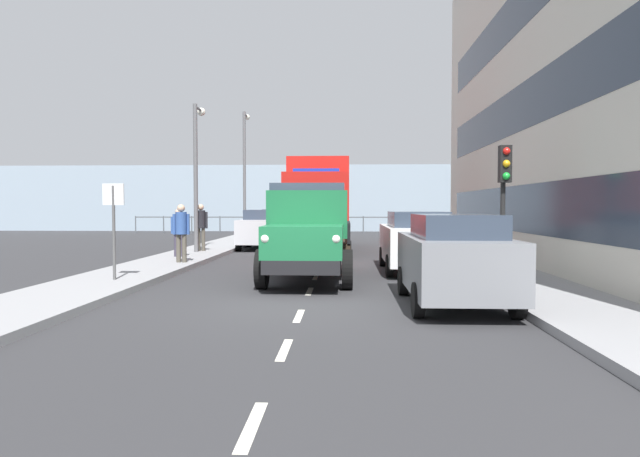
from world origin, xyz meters
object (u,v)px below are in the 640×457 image
Objects in this scene: car_grey_kerbside_near at (454,258)px; car_teal_oppositeside_1 at (279,225)px; pedestrian_couple_a at (181,228)px; pedestrian_strolling at (178,229)px; lorry_cargo_red at (320,202)px; truck_vintage_green at (308,234)px; traffic_light_near at (504,182)px; car_white_kerbside_1 at (416,240)px; lamp_post_far at (245,164)px; car_silver_oppositeside_0 at (263,229)px; pedestrian_near_railing at (201,223)px; lamp_post_promenade at (197,163)px; street_sign at (114,214)px.

car_grey_kerbside_near is 20.03m from car_teal_oppositeside_1.
pedestrian_strolling is (0.67, -1.92, -0.10)m from pedestrian_couple_a.
lorry_cargo_red is 8.16m from pedestrian_couple_a.
car_teal_oppositeside_1 is 2.57× the size of pedestrian_couple_a.
traffic_light_near reaches higher than truck_vintage_green.
pedestrian_strolling is (4.79, -4.98, -0.07)m from truck_vintage_green.
car_teal_oppositeside_1 is (2.68, -15.95, -0.28)m from truck_vintage_green.
truck_vintage_green reaches higher than pedestrian_strolling.
lamp_post_far is (7.51, -13.99, 3.29)m from car_white_kerbside_1.
car_silver_oppositeside_0 is at bearing -7.04° from lorry_cargo_red.
pedestrian_strolling is 0.24× the size of lamp_post_far.
car_grey_kerbside_near is at bearing 111.03° from lamp_post_far.
car_white_kerbside_1 is 2.47× the size of pedestrian_couple_a.
pedestrian_near_railing is (4.47, 2.72, -0.86)m from lorry_cargo_red.
lamp_post_promenade is (0.07, 0.25, 2.31)m from pedestrian_near_railing.
pedestrian_strolling is at bearing -87.14° from street_sign.
car_white_kerbside_1 is at bearing 160.81° from pedestrian_strolling.
car_grey_kerbside_near is at bearing 106.36° from car_teal_oppositeside_1.
car_white_kerbside_1 is at bearing 124.57° from car_silver_oppositeside_0.
traffic_light_near is (-1.84, -3.31, 1.58)m from car_grey_kerbside_near.
lorry_cargo_red is 13.84m from car_grey_kerbside_near.
lamp_post_promenade is at bearing 74.67° from pedestrian_near_railing.
lamp_post_far reaches higher than car_teal_oppositeside_1.
lorry_cargo_red is at bearing -111.04° from street_sign.
car_grey_kerbside_near is at bearing 163.20° from street_sign.
pedestrian_near_railing is 2.33m from lamp_post_promenade.
car_grey_kerbside_near is 2.20× the size of pedestrian_couple_a.
lamp_post_promenade is at bearing -56.64° from truck_vintage_green.
pedestrian_couple_a reaches higher than car_white_kerbside_1.
traffic_light_near is at bearing -119.06° from car_grey_kerbside_near.
lamp_post_promenade is at bearing -91.46° from pedestrian_strolling.
pedestrian_near_railing reaches higher than car_white_kerbside_1.
car_teal_oppositeside_1 is at bearing -66.73° from lorry_cargo_red.
car_white_kerbside_1 is 9.50m from lamp_post_promenade.
lorry_cargo_red is 2.08× the size of car_silver_oppositeside_0.
street_sign is (4.30, 11.17, -0.39)m from lorry_cargo_red.
traffic_light_near reaches higher than pedestrian_couple_a.
lamp_post_far is (-0.24, -11.30, 3.08)m from pedestrian_strolling.
pedestrian_near_railing is at bearing -88.82° from street_sign.
lorry_cargo_red is 5.02× the size of pedestrian_strolling.
pedestrian_near_railing is 12.07m from traffic_light_near.
lamp_post_far reaches higher than pedestrian_near_railing.
car_silver_oppositeside_0 is at bearing 107.83° from lamp_post_far.
car_silver_oppositeside_0 is at bearing -98.94° from street_sign.
street_sign is (-0.24, 8.20, -1.85)m from lamp_post_promenade.
pedestrian_couple_a is 0.99× the size of pedestrian_near_railing.
lamp_post_far is at bearing -68.97° from car_grey_kerbside_near.
pedestrian_couple_a reaches higher than pedestrian_strolling.
lamp_post_far is (-0.11, -8.84, 2.97)m from pedestrian_near_railing.
pedestrian_strolling is at bearing -70.71° from pedestrian_couple_a.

